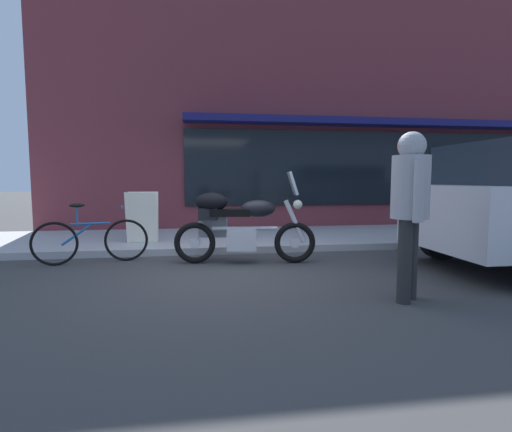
{
  "coord_description": "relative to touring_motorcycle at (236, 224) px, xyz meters",
  "views": [
    {
      "loc": [
        -0.33,
        -5.22,
        1.26
      ],
      "look_at": [
        0.56,
        0.76,
        0.7
      ],
      "focal_mm": 27.26,
      "sensor_mm": 36.0,
      "label": 1
    }
  ],
  "objects": [
    {
      "name": "ground_plane",
      "position": [
        -0.24,
        -0.61,
        -0.6
      ],
      "size": [
        80.0,
        80.0,
        0.0
      ],
      "primitive_type": "plane",
      "color": "#3A3A3A"
    },
    {
      "name": "storefront_building",
      "position": [
        6.96,
        3.6,
        2.76
      ],
      "size": [
        22.38,
        0.9,
        6.87
      ],
      "color": "brown",
      "rests_on": "ground_plane"
    },
    {
      "name": "pedestrian_walking",
      "position": [
        1.58,
        -2.14,
        0.5
      ],
      "size": [
        0.44,
        0.55,
        1.75
      ],
      "color": "#272727",
      "rests_on": "ground_plane"
    },
    {
      "name": "sandwich_board_sign",
      "position": [
        -1.58,
        1.47,
        -0.02
      ],
      "size": [
        0.55,
        0.41,
        0.92
      ],
      "color": "silver",
      "rests_on": "sidewalk_curb"
    },
    {
      "name": "parked_bicycle",
      "position": [
        -2.18,
        0.28,
        -0.24
      ],
      "size": [
        1.63,
        0.51,
        0.92
      ],
      "color": "black",
      "rests_on": "ground_plane"
    },
    {
      "name": "touring_motorcycle",
      "position": [
        0.0,
        0.0,
        0.0
      ],
      "size": [
        2.14,
        0.83,
        1.39
      ],
      "color": "black",
      "rests_on": "ground_plane"
    }
  ]
}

